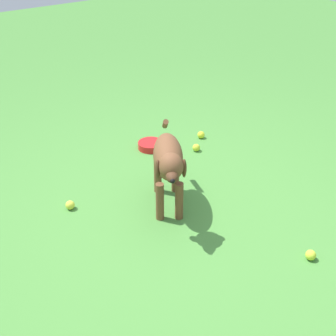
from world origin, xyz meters
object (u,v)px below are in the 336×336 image
(dog, at_px, (168,161))
(tennis_ball_0, at_px, (311,255))
(water_bowl, at_px, (150,145))
(tennis_ball_1, at_px, (201,135))
(tennis_ball_2, at_px, (196,148))
(tennis_ball_3, at_px, (70,205))

(dog, height_order, tennis_ball_0, dog)
(dog, xyz_separation_m, water_bowl, (0.82, -0.40, -0.36))
(dog, height_order, tennis_ball_1, dog)
(tennis_ball_2, xyz_separation_m, tennis_ball_3, (-0.14, 1.27, 0.00))
(tennis_ball_3, height_order, water_bowl, tennis_ball_3)
(tennis_ball_2, bearing_deg, water_bowl, 47.03)
(tennis_ball_1, relative_size, tennis_ball_2, 1.00)
(dog, xyz_separation_m, tennis_ball_0, (-0.95, -0.39, -0.36))
(dog, bearing_deg, tennis_ball_0, 54.91)
(tennis_ball_0, relative_size, water_bowl, 0.30)
(tennis_ball_1, bearing_deg, tennis_ball_2, 130.96)
(dog, bearing_deg, tennis_ball_1, 161.18)
(tennis_ball_0, height_order, water_bowl, tennis_ball_0)
(dog, relative_size, tennis_ball_1, 11.53)
(dog, relative_size, water_bowl, 3.46)
(dog, distance_m, tennis_ball_2, 0.95)
(tennis_ball_0, distance_m, tennis_ball_1, 1.73)
(tennis_ball_0, bearing_deg, tennis_ball_1, -16.55)
(tennis_ball_2, bearing_deg, tennis_ball_1, -49.04)
(tennis_ball_1, bearing_deg, tennis_ball_3, 101.79)
(dog, distance_m, tennis_ball_0, 1.09)
(tennis_ball_0, height_order, tennis_ball_3, same)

